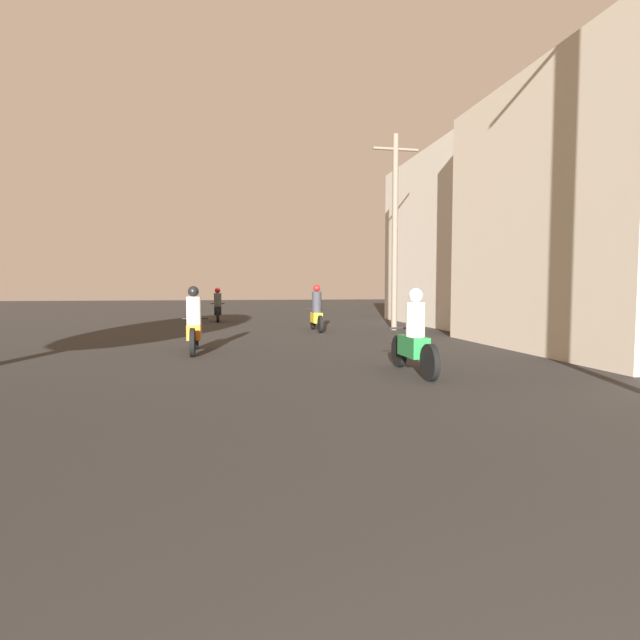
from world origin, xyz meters
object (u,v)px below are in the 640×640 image
(motorcycle_green, at_px, (414,339))
(motorcycle_black, at_px, (218,308))
(utility_pole_far, at_px, (395,229))
(motorcycle_orange, at_px, (194,326))
(motorcycle_yellow, at_px, (317,312))
(building_right_near, at_px, (628,217))
(building_right_far, at_px, (467,241))

(motorcycle_green, relative_size, motorcycle_black, 1.10)
(motorcycle_black, height_order, utility_pole_far, utility_pole_far)
(motorcycle_orange, distance_m, motorcycle_yellow, 6.28)
(motorcycle_yellow, height_order, motorcycle_black, motorcycle_yellow)
(motorcycle_yellow, xyz_separation_m, utility_pole_far, (2.73, -0.08, 2.87))
(motorcycle_yellow, xyz_separation_m, motorcycle_black, (-3.35, 5.48, -0.04))
(utility_pole_far, bearing_deg, building_right_near, -58.53)
(motorcycle_orange, xyz_separation_m, building_right_far, (10.32, 7.18, 2.72))
(motorcycle_green, xyz_separation_m, utility_pole_far, (2.62, 8.49, 2.91))
(motorcycle_yellow, relative_size, building_right_far, 0.26)
(utility_pole_far, bearing_deg, motorcycle_orange, -142.62)
(motorcycle_green, distance_m, utility_pole_far, 9.35)
(motorcycle_yellow, height_order, building_right_far, building_right_far)
(building_right_near, bearing_deg, motorcycle_green, -159.22)
(motorcycle_orange, bearing_deg, motorcycle_black, 86.69)
(motorcycle_orange, bearing_deg, utility_pole_far, 36.23)
(building_right_near, height_order, building_right_far, building_right_far)
(motorcycle_orange, xyz_separation_m, utility_pole_far, (6.49, 4.95, 2.89))
(motorcycle_green, height_order, utility_pole_far, utility_pole_far)
(motorcycle_green, relative_size, building_right_near, 0.30)
(building_right_near, bearing_deg, motorcycle_black, 130.12)
(building_right_far, bearing_deg, motorcycle_orange, -145.16)
(motorcycle_black, relative_size, utility_pole_far, 0.27)
(motorcycle_yellow, height_order, utility_pole_far, utility_pole_far)
(building_right_near, bearing_deg, motorcycle_orange, 173.69)
(motorcycle_green, bearing_deg, motorcycle_yellow, 87.69)
(motorcycle_yellow, bearing_deg, motorcycle_black, 124.37)
(building_right_far, bearing_deg, building_right_near, -90.73)
(motorcycle_green, relative_size, building_right_far, 0.26)
(utility_pole_far, bearing_deg, building_right_far, 30.17)
(motorcycle_orange, relative_size, building_right_far, 0.25)
(motorcycle_orange, distance_m, motorcycle_black, 10.52)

